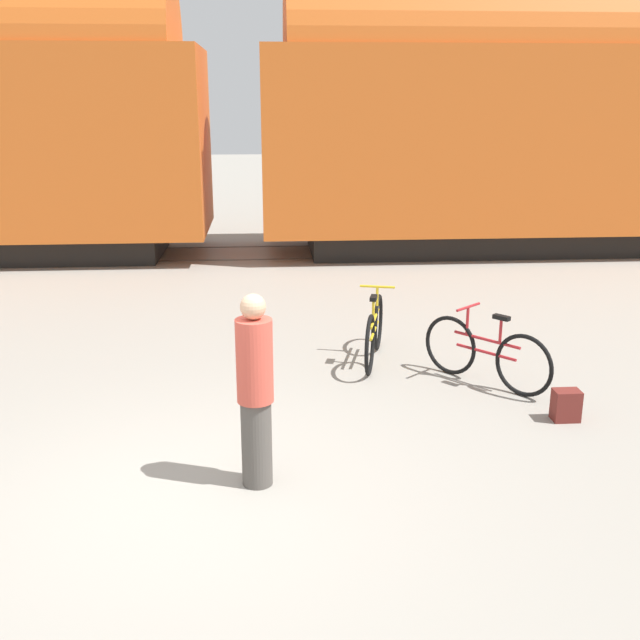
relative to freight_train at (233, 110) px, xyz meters
The scene contains 8 objects.
ground_plane 10.92m from the freight_train, 90.00° to the right, with size 80.00×80.00×0.00m, color gray.
freight_train is the anchor object (origin of this frame).
rail_near 3.12m from the freight_train, 90.00° to the right, with size 67.11×0.07×0.01m, color #4C4238.
rail_far 3.12m from the freight_train, 90.00° to the left, with size 67.11×0.07×0.01m, color #4C4238.
bicycle_maroon 9.10m from the freight_train, 68.28° to the right, with size 1.19×1.37×0.93m.
bicycle_yellow 7.90m from the freight_train, 74.27° to the right, with size 0.54×1.71×0.95m.
person_in_red 10.54m from the freight_train, 87.09° to the right, with size 0.32×0.32×1.75m.
backpack 10.34m from the freight_train, 67.53° to the right, with size 0.28×0.20×0.34m.
Camera 1 is at (0.65, -5.84, 3.32)m, focal length 42.00 mm.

